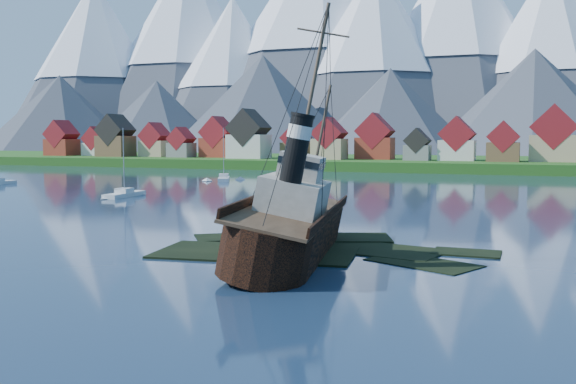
% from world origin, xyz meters
% --- Properties ---
extents(ground, '(1400.00, 1400.00, 0.00)m').
position_xyz_m(ground, '(0.00, 0.00, 0.00)').
color(ground, '#182B45').
rests_on(ground, ground).
extents(shoal, '(31.71, 21.24, 1.14)m').
position_xyz_m(shoal, '(1.78, 2.15, -0.35)').
color(shoal, black).
rests_on(shoal, ground).
extents(shore_bank, '(600.00, 80.00, 3.20)m').
position_xyz_m(shore_bank, '(0.00, 170.00, 0.00)').
color(shore_bank, '#144012').
rests_on(shore_bank, ground).
extents(seawall, '(600.00, 2.50, 2.00)m').
position_xyz_m(seawall, '(0.00, 132.00, 0.00)').
color(seawall, '#3F3D38').
rests_on(seawall, ground).
extents(town, '(250.96, 16.69, 17.30)m').
position_xyz_m(town, '(-33.12, 152.18, 8.99)').
color(town, maroon).
rests_on(town, ground).
extents(mountains, '(965.00, 340.00, 205.00)m').
position_xyz_m(mountains, '(-0.79, 481.26, 89.34)').
color(mountains, '#2D333D').
rests_on(mountains, ground).
extents(tugboat_wreck, '(6.73, 29.01, 22.99)m').
position_xyz_m(tugboat_wreck, '(0.18, -1.24, 2.89)').
color(tugboat_wreck, black).
rests_on(tugboat_wreck, ground).
extents(sailboat_a, '(3.29, 10.52, 12.66)m').
position_xyz_m(sailboat_a, '(-46.83, 40.12, 0.28)').
color(sailboat_a, silver).
rests_on(sailboat_a, ground).
extents(sailboat_c, '(6.67, 10.40, 13.24)m').
position_xyz_m(sailboat_c, '(-49.28, 84.08, 0.30)').
color(sailboat_c, silver).
rests_on(sailboat_c, ground).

